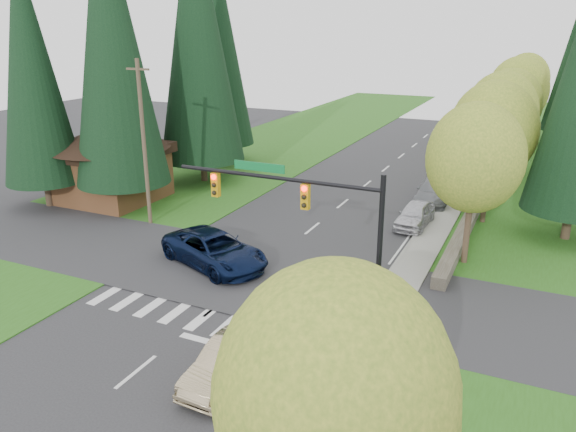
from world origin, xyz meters
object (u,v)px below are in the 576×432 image
Objects in this scene: suv_navy at (215,250)px; parked_car_d at (460,157)px; parked_car_c at (457,162)px; parked_car_e at (473,141)px; parked_car_a at (415,215)px; parked_car_b at (433,191)px; sedan_champagne at (231,361)px.

suv_navy reaches higher than parked_car_d.
parked_car_e is at bearing 87.41° from parked_car_c.
parked_car_d is 8.17m from parked_car_e.
parked_car_a is (7.98, 10.28, -0.13)m from suv_navy.
parked_car_e is at bearing 9.01° from suv_navy.
suv_navy reaches higher than parked_car_a.
parked_car_d is (0.00, 11.97, -0.04)m from parked_car_b.
parked_car_e is (0.00, 8.17, -0.04)m from parked_car_d.
suv_navy is at bearing -100.35° from parked_car_e.
parked_car_e is at bearing 92.59° from parked_car_a.
parked_car_d is (0.03, 17.49, -0.01)m from parked_car_a.
suv_navy is at bearing 127.24° from sedan_champagne.
suv_navy is 1.43× the size of parked_car_a.
parked_car_d is at bearing 86.08° from parked_car_b.
parked_car_d is at bearing 88.52° from sedan_champagne.
parked_car_e is (8.01, 35.94, -0.17)m from suv_navy.
parked_car_d is (0.00, 1.96, 0.04)m from parked_car_c.
parked_car_c is 1.96m from parked_car_d.
parked_car_d reaches higher than parked_car_c.
parked_car_c is 0.88× the size of parked_car_e.
sedan_champagne reaches higher than parked_car_d.
parked_car_a is at bearing -91.18° from parked_car_d.
parked_car_c is at bearing 92.55° from parked_car_a.
sedan_champagne is 1.03× the size of parked_car_a.
parked_car_b is at bearing -87.78° from parked_car_e.
suv_navy is 1.49× the size of parked_car_c.
parked_car_a is 17.49m from parked_car_d.
sedan_champagne is at bearing -90.73° from parked_car_e.
parked_car_a is 5.52m from parked_car_b.
sedan_champagne is 9.98m from suv_navy.
parked_car_a is at bearing -92.71° from parked_car_c.
parked_car_a is at bearing -94.24° from parked_car_b.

